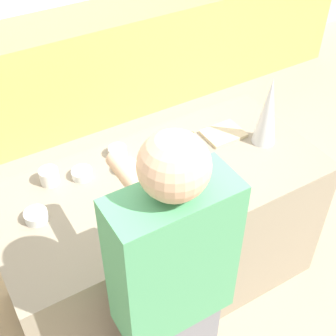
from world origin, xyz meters
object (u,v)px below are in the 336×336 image
at_px(candy_bowl_far_left, 118,151).
at_px(candy_bowl_center_rear, 127,167).
at_px(gingerbread_house, 186,168).
at_px(cookbook, 223,134).
at_px(candy_bowl_beside_tree, 176,141).
at_px(mug, 49,176).
at_px(decorative_tree, 268,111).
at_px(candy_bowl_front_corner, 82,173).
at_px(person, 172,301).
at_px(candy_bowl_behind_tray, 36,216).
at_px(baking_tray, 185,185).

distance_m(candy_bowl_far_left, candy_bowl_center_rear, 0.14).
relative_size(gingerbread_house, cookbook, 1.33).
height_order(candy_bowl_beside_tree, mug, mug).
bearing_deg(candy_bowl_far_left, decorative_tree, -22.13).
height_order(decorative_tree, mug, decorative_tree).
distance_m(candy_bowl_center_rear, candy_bowl_front_corner, 0.23).
height_order(gingerbread_house, person, person).
relative_size(candy_bowl_behind_tray, cookbook, 0.50).
distance_m(candy_bowl_behind_tray, candy_bowl_front_corner, 0.35).
height_order(gingerbread_house, mug, gingerbread_house).
height_order(gingerbread_house, candy_bowl_beside_tree, gingerbread_house).
relative_size(candy_bowl_front_corner, mug, 1.11).
bearing_deg(candy_bowl_far_left, candy_bowl_center_rear, -96.39).
bearing_deg(gingerbread_house, cookbook, 30.62).
bearing_deg(candy_bowl_front_corner, candy_bowl_beside_tree, -1.31).
bearing_deg(mug, baking_tray, -33.04).
bearing_deg(candy_bowl_far_left, candy_bowl_beside_tree, -13.24).
height_order(cookbook, mug, mug).
xyz_separation_m(baking_tray, decorative_tree, (0.58, 0.09, 0.20)).
xyz_separation_m(baking_tray, gingerbread_house, (0.00, 0.00, 0.12)).
xyz_separation_m(candy_bowl_center_rear, cookbook, (0.62, -0.01, -0.02)).
bearing_deg(candy_bowl_far_left, mug, -177.39).
height_order(candy_bowl_front_corner, person, person).
bearing_deg(person, candy_bowl_front_corner, 91.02).
xyz_separation_m(candy_bowl_behind_tray, cookbook, (1.15, 0.08, -0.02)).
xyz_separation_m(candy_bowl_center_rear, candy_bowl_behind_tray, (-0.53, -0.09, 0.00)).
distance_m(candy_bowl_behind_tray, mug, 0.26).
bearing_deg(candy_bowl_beside_tree, person, -122.53).
bearing_deg(candy_bowl_behind_tray, candy_bowl_front_corner, 28.89).
distance_m(candy_bowl_beside_tree, person, 1.03).
xyz_separation_m(decorative_tree, mug, (-1.16, 0.29, -0.17)).
relative_size(baking_tray, cookbook, 2.10).
bearing_deg(gingerbread_house, candy_bowl_center_rear, 128.57).
height_order(candy_bowl_beside_tree, cookbook, candy_bowl_beside_tree).
height_order(candy_bowl_behind_tray, person, person).
bearing_deg(candy_bowl_far_left, candy_bowl_behind_tray, -156.78).
bearing_deg(decorative_tree, candy_bowl_far_left, 157.87).
distance_m(candy_bowl_beside_tree, candy_bowl_behind_tray, 0.89).
bearing_deg(candy_bowl_center_rear, candy_bowl_beside_tree, 10.49).
bearing_deg(candy_bowl_front_corner, person, -88.98).
xyz_separation_m(decorative_tree, candy_bowl_beside_tree, (-0.44, 0.23, -0.19)).
relative_size(baking_tray, candy_bowl_far_left, 4.66).
bearing_deg(baking_tray, mug, 146.96).
bearing_deg(gingerbread_house, baking_tray, -150.04).
relative_size(cookbook, mug, 2.28).
distance_m(decorative_tree, candy_bowl_far_left, 0.85).
bearing_deg(baking_tray, candy_bowl_far_left, 115.28).
bearing_deg(mug, decorative_tree, -14.18).
bearing_deg(gingerbread_house, candy_bowl_beside_tree, 66.16).
distance_m(decorative_tree, candy_bowl_center_rear, 0.82).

